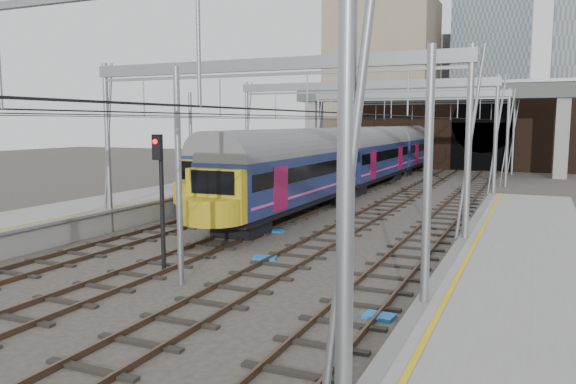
% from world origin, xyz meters
% --- Properties ---
extents(ground, '(160.00, 160.00, 0.00)m').
position_xyz_m(ground, '(0.00, 0.00, 0.00)').
color(ground, '#38332D').
rests_on(ground, ground).
extents(platform_right, '(4.32, 47.00, 1.12)m').
position_xyz_m(platform_right, '(10.18, -1.50, 0.55)').
color(platform_right, gray).
rests_on(platform_right, ground).
extents(tracks, '(14.40, 80.00, 0.22)m').
position_xyz_m(tracks, '(0.00, 15.00, 0.02)').
color(tracks, '#4C3828').
rests_on(tracks, ground).
extents(overhead_line, '(16.80, 80.00, 8.00)m').
position_xyz_m(overhead_line, '(0.00, 21.49, 6.57)').
color(overhead_line, gray).
rests_on(overhead_line, ground).
extents(retaining_wall, '(28.00, 2.75, 9.00)m').
position_xyz_m(retaining_wall, '(1.40, 51.93, 4.33)').
color(retaining_wall, '#322016').
rests_on(retaining_wall, ground).
extents(overbridge, '(28.00, 3.00, 9.25)m').
position_xyz_m(overbridge, '(0.00, 46.00, 7.27)').
color(overbridge, gray).
rests_on(overbridge, ground).
extents(city_skyline, '(37.50, 27.50, 60.00)m').
position_xyz_m(city_skyline, '(2.73, 70.48, 17.09)').
color(city_skyline, tan).
rests_on(city_skyline, ground).
extents(train_main, '(2.84, 65.64, 4.87)m').
position_xyz_m(train_main, '(-2.00, 40.12, 2.51)').
color(train_main, black).
rests_on(train_main, ground).
extents(train_second, '(2.79, 48.39, 4.80)m').
position_xyz_m(train_second, '(-6.00, 36.43, 2.48)').
color(train_second, black).
rests_on(train_second, ground).
extents(signal_near_centre, '(0.34, 0.47, 4.85)m').
position_xyz_m(signal_near_centre, '(-1.59, 3.17, 3.06)').
color(signal_near_centre, black).
rests_on(signal_near_centre, ground).
extents(equip_cover_a, '(1.02, 0.84, 0.10)m').
position_xyz_m(equip_cover_a, '(1.02, 6.11, 0.05)').
color(equip_cover_a, blue).
rests_on(equip_cover_a, ground).
extents(equip_cover_b, '(0.80, 0.58, 0.09)m').
position_xyz_m(equip_cover_b, '(-0.93, 11.22, 0.05)').
color(equip_cover_b, blue).
rests_on(equip_cover_b, ground).
extents(equip_cover_c, '(0.87, 0.65, 0.10)m').
position_xyz_m(equip_cover_c, '(6.75, 1.52, 0.05)').
color(equip_cover_c, blue).
rests_on(equip_cover_c, ground).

